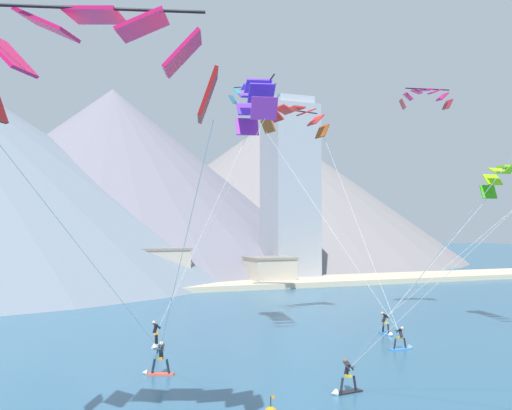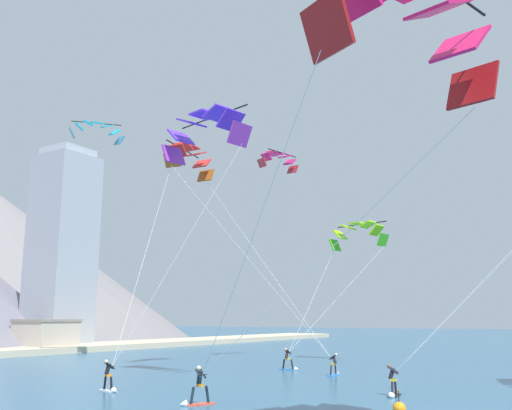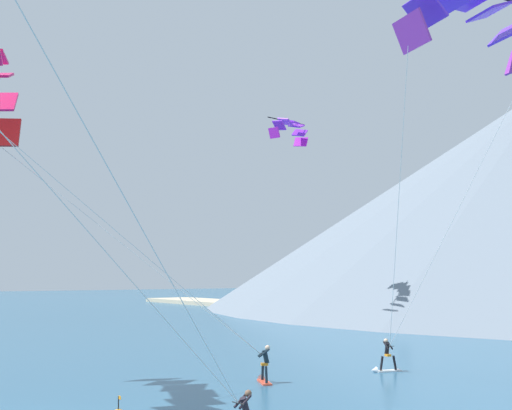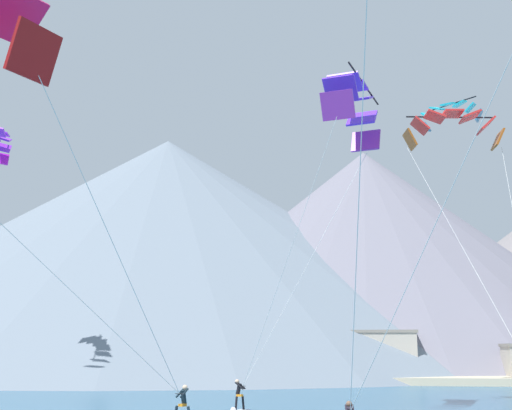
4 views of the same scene
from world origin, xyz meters
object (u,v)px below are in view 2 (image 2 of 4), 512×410
Objects in this scene: kitesurfer_near_lead at (196,392)px; kitesurfer_near_trail at (290,363)px; kitesurfer_far_right at (393,387)px; parafoil_kite_near_lead at (408,20)px; parafoil_kite_distant_high_outer at (97,129)px; kitesurfer_far_left at (335,369)px; parafoil_kite_far_left at (190,158)px; parafoil_kite_distant_low_drift at (278,159)px; parafoil_kite_mid_center at (205,129)px; kitesurfer_mid_center at (109,381)px; parafoil_kite_near_trail at (358,233)px; race_marker_buoy at (399,408)px.

kitesurfer_near_trail is (18.23, 4.98, -0.04)m from kitesurfer_near_lead.
kitesurfer_near_lead is at bearing 138.45° from kitesurfer_far_right.
parafoil_kite_near_lead is 2.68× the size of parafoil_kite_distant_high_outer.
kitesurfer_far_left is at bearing -112.62° from kitesurfer_near_trail.
parafoil_kite_far_left reaches higher than parafoil_kite_near_lead.
kitesurfer_near_trail is 21.56m from parafoil_kite_distant_low_drift.
kitesurfer_far_left is at bearing 30.71° from parafoil_kite_near_lead.
parafoil_kite_far_left is 14.18m from parafoil_kite_distant_high_outer.
parafoil_kite_mid_center is at bearing -166.02° from parafoil_kite_distant_low_drift.
kitesurfer_near_lead is at bearing -164.71° from kitesurfer_near_trail.
kitesurfer_far_left is at bearing -80.20° from parafoil_kite_far_left.
parafoil_kite_mid_center is at bearing 174.90° from kitesurfer_near_trail.
parafoil_kite_mid_center is 3.52× the size of parafoil_kite_distant_low_drift.
parafoil_kite_near_lead is 38.82m from parafoil_kite_distant_low_drift.
kitesurfer_far_right is at bearing -65.55° from kitesurfer_mid_center.
parafoil_kite_distant_low_drift is at bearing 45.30° from kitesurfer_far_left.
parafoil_kite_near_lead is 0.85× the size of parafoil_kite_mid_center.
parafoil_kite_near_lead reaches higher than parafoil_kite_near_trail.
parafoil_kite_near_lead reaches higher than race_marker_buoy.
kitesurfer_mid_center is (-16.86, 2.07, 0.00)m from kitesurfer_near_trail.
parafoil_kite_distant_high_outer reaches higher than kitesurfer_near_trail.
kitesurfer_far_right is at bearing 23.44° from parafoil_kite_near_lead.
parafoil_kite_near_trail is 0.69× the size of parafoil_kite_mid_center.
parafoil_kite_near_trail is at bearing 12.61° from kitesurfer_far_left.
parafoil_kite_mid_center is at bearing 71.00° from race_marker_buoy.
parafoil_kite_distant_low_drift is (18.31, 4.56, 2.95)m from parafoil_kite_mid_center.
parafoil_kite_distant_low_drift reaches higher than kitesurfer_far_right.
parafoil_kite_far_left is (-2.04, 11.79, 16.70)m from kitesurfer_far_left.
parafoil_kite_near_trail is at bearing 24.72° from parafoil_kite_near_lead.
kitesurfer_near_trail is 0.99× the size of kitesurfer_mid_center.
kitesurfer_near_trail is 1.00× the size of kitesurfer_far_right.
kitesurfer_far_left is 19.16m from parafoil_kite_mid_center.
parafoil_kite_mid_center is at bearing -9.90° from kitesurfer_mid_center.
kitesurfer_near_lead is at bearing -158.35° from parafoil_kite_distant_low_drift.
parafoil_kite_far_left reaches higher than parafoil_kite_mid_center.
kitesurfer_near_lead is 1.03× the size of kitesurfer_far_right.
kitesurfer_far_right is at bearing -154.52° from parafoil_kite_near_trail.
kitesurfer_far_left is at bearing -24.45° from kitesurfer_mid_center.
kitesurfer_mid_center is 16.36m from kitesurfer_far_left.
parafoil_kite_distant_low_drift is at bearing 103.12° from parafoil_kite_near_trail.
kitesurfer_mid_center reaches higher than kitesurfer_near_trail.
kitesurfer_near_trail is 31.44m from parafoil_kite_near_lead.
kitesurfer_near_lead is 0.11× the size of parafoil_kite_far_left.
kitesurfer_near_lead is 7.19m from kitesurfer_mid_center.
kitesurfer_far_right is 0.11× the size of parafoil_kite_far_left.
kitesurfer_far_right is 0.13× the size of parafoil_kite_near_lead.
parafoil_kite_distant_low_drift is at bearing 7.75° from kitesurfer_mid_center.
kitesurfer_near_lead reaches higher than kitesurfer_mid_center.
parafoil_kite_distant_low_drift is at bearing 13.98° from parafoil_kite_mid_center.
parafoil_kite_mid_center is 3.15× the size of parafoil_kite_distant_high_outer.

